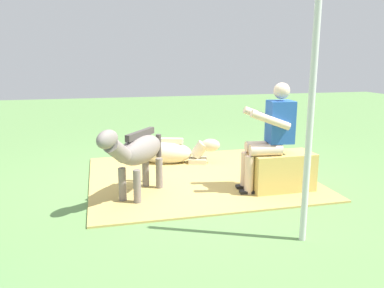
% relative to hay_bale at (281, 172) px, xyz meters
% --- Properties ---
extents(ground_plane, '(24.00, 24.00, 0.00)m').
position_rel_hay_bale_xyz_m(ground_plane, '(1.01, -0.55, -0.25)').
color(ground_plane, '#608C4C').
extents(hay_patch, '(3.02, 2.75, 0.02)m').
position_rel_hay_bale_xyz_m(hay_patch, '(0.89, -0.79, -0.24)').
color(hay_patch, tan).
rests_on(hay_patch, ground).
extents(hay_bale, '(0.80, 0.40, 0.50)m').
position_rel_hay_bale_xyz_m(hay_bale, '(0.00, 0.00, 0.00)').
color(hay_bale, tan).
rests_on(hay_bale, ground).
extents(person_seated, '(0.69, 0.46, 1.38)m').
position_rel_hay_bale_xyz_m(person_seated, '(0.17, -0.01, 0.52)').
color(person_seated, beige).
rests_on(person_seated, ground).
extents(pony_standing, '(0.93, 1.16, 0.95)m').
position_rel_hay_bale_xyz_m(pony_standing, '(1.80, -0.18, 0.33)').
color(pony_standing, slate).
rests_on(pony_standing, ground).
extents(pony_lying, '(1.35, 0.69, 0.42)m').
position_rel_hay_bale_xyz_m(pony_lying, '(1.13, -1.60, -0.06)').
color(pony_lying, beige).
rests_on(pony_lying, ground).
extents(soda_bottle, '(0.07, 0.07, 0.27)m').
position_rel_hay_bale_xyz_m(soda_bottle, '(-0.44, -0.43, -0.12)').
color(soda_bottle, brown).
rests_on(soda_bottle, ground).
extents(tent_pole_left, '(0.06, 0.06, 2.22)m').
position_rel_hay_bale_xyz_m(tent_pole_left, '(0.42, 1.30, 0.86)').
color(tent_pole_left, silver).
rests_on(tent_pole_left, ground).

